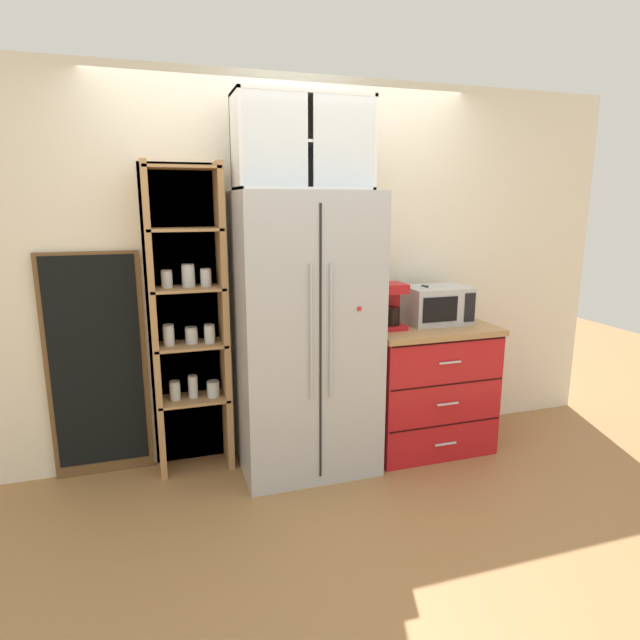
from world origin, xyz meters
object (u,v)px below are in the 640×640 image
microwave (436,305)px  bottle_clear (426,307)px  chalkboard_menu (97,366)px  bottle_amber (422,306)px  refrigerator (305,335)px  coffee_maker (390,305)px  mug_sage (426,318)px

microwave → bottle_clear: (-0.09, -0.01, -0.01)m
microwave → chalkboard_menu: chalkboard_menu is taller
bottle_amber → microwave: bearing=-24.3°
chalkboard_menu → refrigerator: bearing=-12.9°
coffee_maker → chalkboard_menu: (-1.89, 0.27, -0.33)m
bottle_clear → bottle_amber: bearing=90.0°
refrigerator → mug_sage: refrigerator is taller
mug_sage → chalkboard_menu: 2.21m
refrigerator → bottle_clear: (0.90, 0.06, 0.12)m
microwave → bottle_clear: 0.09m
mug_sage → refrigerator: bearing=-176.9°
coffee_maker → mug_sage: coffee_maker is taller
refrigerator → coffee_maker: 0.62m
microwave → mug_sage: microwave is taller
coffee_maker → refrigerator: bearing=-177.6°
chalkboard_menu → bottle_clear: bearing=-6.2°
refrigerator → bottle_amber: size_ratio=6.75×
microwave → mug_sage: (-0.08, -0.02, -0.08)m
refrigerator → bottle_amber: 0.91m
coffee_maker → microwave: bearing=6.3°
coffee_maker → chalkboard_menu: bearing=171.9°
chalkboard_menu → coffee_maker: bearing=-8.1°
refrigerator → bottle_amber: (0.90, 0.11, 0.11)m
coffee_maker → bottle_amber: coffee_maker is taller
microwave → coffee_maker: bearing=-173.7°
bottle_amber → chalkboard_menu: size_ratio=0.18×
microwave → mug_sage: bearing=-166.9°
mug_sage → bottle_clear: bottle_clear is taller
bottle_amber → chalkboard_menu: 2.21m
refrigerator → bottle_amber: bearing=6.8°
refrigerator → coffee_maker: refrigerator is taller
microwave → mug_sage: 0.12m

